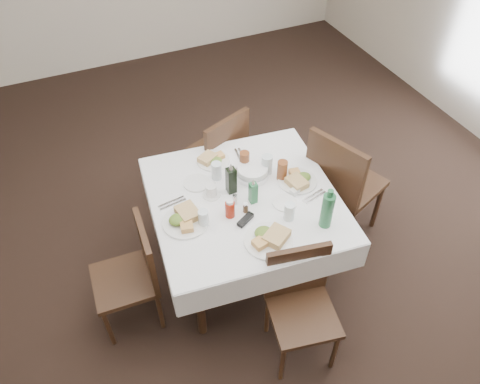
{
  "coord_description": "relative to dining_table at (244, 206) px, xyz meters",
  "views": [
    {
      "loc": [
        -0.82,
        -2.05,
        2.99
      ],
      "look_at": [
        0.09,
        -0.02,
        0.8
      ],
      "focal_mm": 35.0,
      "sensor_mm": 36.0,
      "label": 1
    }
  ],
  "objects": [
    {
      "name": "meal_north",
      "position": [
        -0.06,
        0.43,
        0.11
      ],
      "size": [
        0.24,
        0.24,
        0.05
      ],
      "color": "white",
      "rests_on": "dining_table"
    },
    {
      "name": "pepper_shaker",
      "position": [
        -0.05,
        -0.12,
        0.12
      ],
      "size": [
        0.03,
        0.03,
        0.08
      ],
      "color": "#452F1C",
      "rests_on": "dining_table"
    },
    {
      "name": "side_plate_a",
      "position": [
        -0.25,
        0.25,
        0.09
      ],
      "size": [
        0.18,
        0.18,
        0.01
      ],
      "color": "white",
      "rests_on": "dining_table"
    },
    {
      "name": "water_n",
      "position": [
        -0.1,
        0.25,
        0.15
      ],
      "size": [
        0.07,
        0.07,
        0.13
      ],
      "color": "silver",
      "rests_on": "dining_table"
    },
    {
      "name": "cutlery_n",
      "position": [
        0.15,
        0.4,
        0.09
      ],
      "size": [
        0.07,
        0.18,
        0.01
      ],
      "color": "silver",
      "rests_on": "dining_table"
    },
    {
      "name": "water_e",
      "position": [
        0.25,
        0.17,
        0.16
      ],
      "size": [
        0.08,
        0.08,
        0.14
      ],
      "color": "silver",
      "rests_on": "dining_table"
    },
    {
      "name": "cutlery_s",
      "position": [
        -0.13,
        -0.41,
        0.09
      ],
      "size": [
        0.04,
        0.16,
        0.01
      ],
      "color": "silver",
      "rests_on": "dining_table"
    },
    {
      "name": "iced_tea_a",
      "position": [
        0.12,
        0.26,
        0.16
      ],
      "size": [
        0.07,
        0.07,
        0.15
      ],
      "color": "brown",
      "rests_on": "dining_table"
    },
    {
      "name": "ground_plane",
      "position": [
        -0.11,
        0.04,
        -0.68
      ],
      "size": [
        7.0,
        7.0,
        0.0
      ],
      "primitive_type": "plane",
      "color": "black"
    },
    {
      "name": "cutlery_w",
      "position": [
        -0.46,
        0.14,
        0.09
      ],
      "size": [
        0.19,
        0.07,
        0.01
      ],
      "color": "silver",
      "rests_on": "dining_table"
    },
    {
      "name": "bread_basket",
      "position": [
        0.14,
        0.17,
        0.12
      ],
      "size": [
        0.24,
        0.24,
        0.08
      ],
      "color": "silver",
      "rests_on": "dining_table"
    },
    {
      "name": "meal_south",
      "position": [
        -0.02,
        -0.41,
        0.11
      ],
      "size": [
        0.3,
        0.3,
        0.07
      ],
      "color": "white",
      "rests_on": "dining_table"
    },
    {
      "name": "ketchup_bottle",
      "position": [
        -0.15,
        -0.12,
        0.15
      ],
      "size": [
        0.06,
        0.06,
        0.14
      ],
      "color": "#9B1D0B",
      "rests_on": "dining_table"
    },
    {
      "name": "chair_west",
      "position": [
        -0.82,
        -0.07,
        -0.19
      ],
      "size": [
        0.42,
        0.42,
        0.85
      ],
      "color": "black",
      "rests_on": "ground"
    },
    {
      "name": "oil_cruet_green",
      "position": [
        0.04,
        -0.06,
        0.17
      ],
      "size": [
        0.05,
        0.05,
        0.2
      ],
      "color": "#286F41",
      "rests_on": "dining_table"
    },
    {
      "name": "dining_table",
      "position": [
        0.0,
        0.0,
        0.0
      ],
      "size": [
        1.36,
        1.36,
        0.76
      ],
      "color": "black",
      "rests_on": "ground"
    },
    {
      "name": "water_w",
      "position": [
        -0.34,
        -0.12,
        0.15
      ],
      "size": [
        0.07,
        0.07,
        0.12
      ],
      "color": "silver",
      "rests_on": "dining_table"
    },
    {
      "name": "cutlery_e",
      "position": [
        0.43,
        -0.19,
        0.09
      ],
      "size": [
        0.19,
        0.09,
        0.01
      ],
      "color": "silver",
      "rests_on": "dining_table"
    },
    {
      "name": "room_shell",
      "position": [
        -0.11,
        0.04,
        1.04
      ],
      "size": [
        6.04,
        7.04,
        2.8
      ],
      "color": "beige",
      "rests_on": "ground"
    },
    {
      "name": "coffee_mug",
      "position": [
        -0.19,
        0.11,
        0.13
      ],
      "size": [
        0.12,
        0.12,
        0.09
      ],
      "color": "white",
      "rests_on": "dining_table"
    },
    {
      "name": "green_bottle",
      "position": [
        0.37,
        -0.43,
        0.22
      ],
      "size": [
        0.08,
        0.08,
        0.3
      ],
      "color": "#286F41",
      "rests_on": "dining_table"
    },
    {
      "name": "chair_south",
      "position": [
        0.07,
        -0.69,
        -0.19
      ],
      "size": [
        0.47,
        0.47,
        0.85
      ],
      "color": "black",
      "rests_on": "ground"
    },
    {
      "name": "side_plate_b",
      "position": [
        0.22,
        -0.16,
        0.09
      ],
      "size": [
        0.17,
        0.17,
        0.01
      ],
      "color": "white",
      "rests_on": "dining_table"
    },
    {
      "name": "chair_north",
      "position": [
        0.1,
        0.74,
        -0.14
      ],
      "size": [
        0.58,
        0.58,
        0.94
      ],
      "color": "black",
      "rests_on": "ground"
    },
    {
      "name": "oil_cruet_dark",
      "position": [
        -0.06,
        0.09,
        0.19
      ],
      "size": [
        0.06,
        0.06,
        0.25
      ],
      "color": "black",
      "rests_on": "dining_table"
    },
    {
      "name": "meal_east",
      "position": [
        0.4,
        -0.02,
        0.11
      ],
      "size": [
        0.27,
        0.27,
        0.06
      ],
      "color": "white",
      "rests_on": "dining_table"
    },
    {
      "name": "water_s",
      "position": [
        0.18,
        -0.29,
        0.15
      ],
      "size": [
        0.07,
        0.07,
        0.13
      ],
      "color": "silver",
      "rests_on": "dining_table"
    },
    {
      "name": "sugar_caddy",
      "position": [
        0.34,
        -0.11,
        0.11
      ],
      "size": [
        0.09,
        0.07,
        0.04
      ],
      "color": "white",
      "rests_on": "dining_table"
    },
    {
      "name": "chair_east",
      "position": [
        0.81,
        0.02,
        -0.09
      ],
      "size": [
        0.63,
        0.63,
        1.02
      ],
      "color": "black",
      "rests_on": "ground"
    },
    {
      "name": "sunglasses",
      "position": [
        -0.08,
        -0.2,
        0.1
      ],
      "size": [
        0.13,
        0.1,
        0.03
      ],
      "color": "black",
      "rests_on": "dining_table"
    },
    {
      "name": "salt_shaker",
      "position": [
        -0.08,
        -0.03,
        0.12
      ],
      "size": [
        0.03,
        0.03,
        0.07
      ],
      "color": "white",
      "rests_on": "dining_table"
    },
    {
      "name": "meal_west",
      "position": [
        -0.44,
        -0.05,
        0.11
      ],
      "size": [
        0.3,
        0.3,
        0.07
      ],
      "color": "white",
      "rests_on": "dining_table"
    },
    {
      "name": "iced_tea_b",
      "position": [
        0.32,
        0.06,
        0.16
      ],
      "size": [
        0.07,
        0.07,
        0.15
      ],
      "color": "brown",
      "rests_on": "dining_table"
    }
  ]
}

